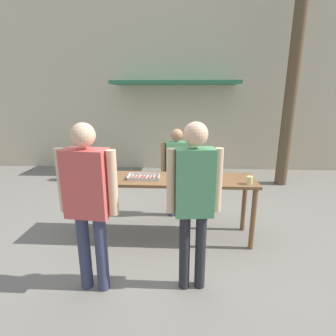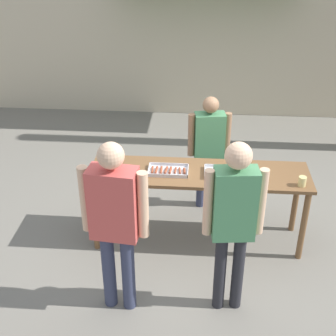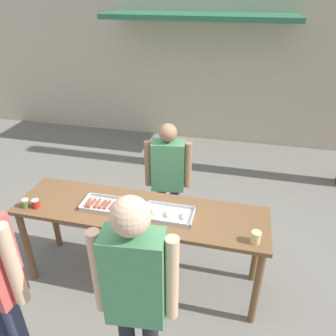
{
  "view_description": "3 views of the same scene",
  "coord_description": "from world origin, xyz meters",
  "px_view_note": "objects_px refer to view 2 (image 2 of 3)",
  "views": [
    {
      "loc": [
        0.19,
        -3.59,
        2.08
      ],
      "look_at": [
        0.0,
        0.0,
        1.09
      ],
      "focal_mm": 28.0,
      "sensor_mm": 36.0,
      "label": 1
    },
    {
      "loc": [
        0.0,
        -4.59,
        3.57
      ],
      "look_at": [
        -0.35,
        -0.02,
        0.99
      ],
      "focal_mm": 50.0,
      "sensor_mm": 36.0,
      "label": 2
    },
    {
      "loc": [
        0.87,
        -2.45,
        2.86
      ],
      "look_at": [
        0.11,
        0.74,
        1.01
      ],
      "focal_mm": 35.0,
      "sensor_mm": 36.0,
      "label": 3
    }
  ],
  "objects_px": {
    "beer_cup": "(302,181)",
    "person_customer_holding_hotdog": "(114,216)",
    "food_tray_buns": "(226,173)",
    "condiment_jar_mustard": "(98,174)",
    "person_customer_with_cup": "(233,215)",
    "condiment_jar_ketchup": "(108,174)",
    "person_server_behind_table": "(209,144)",
    "food_tray_sausages": "(168,171)"
  },
  "relations": [
    {
      "from": "person_server_behind_table",
      "to": "person_customer_with_cup",
      "type": "relative_size",
      "value": 0.84
    },
    {
      "from": "condiment_jar_mustard",
      "to": "person_server_behind_table",
      "type": "relative_size",
      "value": 0.06
    },
    {
      "from": "condiment_jar_ketchup",
      "to": "beer_cup",
      "type": "xyz_separation_m",
      "value": [
        2.11,
        -0.01,
        0.01
      ]
    },
    {
      "from": "condiment_jar_ketchup",
      "to": "person_customer_holding_hotdog",
      "type": "height_order",
      "value": "person_customer_holding_hotdog"
    },
    {
      "from": "food_tray_sausages",
      "to": "person_customer_holding_hotdog",
      "type": "xyz_separation_m",
      "value": [
        -0.4,
        -1.12,
        0.15
      ]
    },
    {
      "from": "food_tray_sausages",
      "to": "condiment_jar_ketchup",
      "type": "height_order",
      "value": "condiment_jar_ketchup"
    },
    {
      "from": "person_server_behind_table",
      "to": "person_customer_with_cup",
      "type": "height_order",
      "value": "person_customer_with_cup"
    },
    {
      "from": "condiment_jar_mustard",
      "to": "person_customer_holding_hotdog",
      "type": "bearing_deg",
      "value": -69.16
    },
    {
      "from": "person_server_behind_table",
      "to": "food_tray_buns",
      "type": "bearing_deg",
      "value": -84.91
    },
    {
      "from": "food_tray_sausages",
      "to": "food_tray_buns",
      "type": "xyz_separation_m",
      "value": [
        0.65,
        0.0,
        0.0
      ]
    },
    {
      "from": "food_tray_sausages",
      "to": "person_customer_with_cup",
      "type": "xyz_separation_m",
      "value": [
        0.68,
        -1.05,
        0.17
      ]
    },
    {
      "from": "person_customer_holding_hotdog",
      "to": "person_customer_with_cup",
      "type": "bearing_deg",
      "value": -170.19
    },
    {
      "from": "food_tray_buns",
      "to": "condiment_jar_ketchup",
      "type": "xyz_separation_m",
      "value": [
        -1.3,
        -0.17,
        0.03
      ]
    },
    {
      "from": "food_tray_buns",
      "to": "beer_cup",
      "type": "height_order",
      "value": "beer_cup"
    },
    {
      "from": "condiment_jar_ketchup",
      "to": "beer_cup",
      "type": "height_order",
      "value": "beer_cup"
    },
    {
      "from": "beer_cup",
      "to": "person_customer_holding_hotdog",
      "type": "height_order",
      "value": "person_customer_holding_hotdog"
    },
    {
      "from": "food_tray_buns",
      "to": "beer_cup",
      "type": "distance_m",
      "value": 0.83
    },
    {
      "from": "food_tray_buns",
      "to": "person_customer_holding_hotdog",
      "type": "xyz_separation_m",
      "value": [
        -1.05,
        -1.12,
        0.15
      ]
    },
    {
      "from": "person_server_behind_table",
      "to": "food_tray_sausages",
      "type": "bearing_deg",
      "value": -129.73
    },
    {
      "from": "condiment_jar_mustard",
      "to": "person_customer_holding_hotdog",
      "type": "height_order",
      "value": "person_customer_holding_hotdog"
    },
    {
      "from": "condiment_jar_mustard",
      "to": "person_customer_holding_hotdog",
      "type": "relative_size",
      "value": 0.05
    },
    {
      "from": "food_tray_sausages",
      "to": "condiment_jar_ketchup",
      "type": "xyz_separation_m",
      "value": [
        -0.65,
        -0.17,
        0.03
      ]
    },
    {
      "from": "food_tray_sausages",
      "to": "person_server_behind_table",
      "type": "xyz_separation_m",
      "value": [
        0.46,
        0.77,
        -0.02
      ]
    },
    {
      "from": "condiment_jar_ketchup",
      "to": "person_server_behind_table",
      "type": "height_order",
      "value": "person_server_behind_table"
    },
    {
      "from": "food_tray_sausages",
      "to": "person_customer_holding_hotdog",
      "type": "bearing_deg",
      "value": -109.58
    },
    {
      "from": "condiment_jar_ketchup",
      "to": "person_server_behind_table",
      "type": "distance_m",
      "value": 1.46
    },
    {
      "from": "beer_cup",
      "to": "condiment_jar_ketchup",
      "type": "bearing_deg",
      "value": 179.66
    },
    {
      "from": "condiment_jar_mustard",
      "to": "person_customer_with_cup",
      "type": "relative_size",
      "value": 0.05
    },
    {
      "from": "condiment_jar_ketchup",
      "to": "person_customer_holding_hotdog",
      "type": "relative_size",
      "value": 0.05
    },
    {
      "from": "food_tray_buns",
      "to": "person_customer_with_cup",
      "type": "distance_m",
      "value": 1.06
    },
    {
      "from": "beer_cup",
      "to": "person_customer_with_cup",
      "type": "distance_m",
      "value": 1.17
    },
    {
      "from": "condiment_jar_mustard",
      "to": "person_customer_with_cup",
      "type": "xyz_separation_m",
      "value": [
        1.43,
        -0.86,
        0.14
      ]
    },
    {
      "from": "food_tray_sausages",
      "to": "food_tray_buns",
      "type": "height_order",
      "value": "food_tray_buns"
    },
    {
      "from": "food_tray_buns",
      "to": "person_customer_with_cup",
      "type": "bearing_deg",
      "value": -88.44
    },
    {
      "from": "food_tray_buns",
      "to": "person_customer_holding_hotdog",
      "type": "distance_m",
      "value": 1.54
    },
    {
      "from": "food_tray_buns",
      "to": "condiment_jar_mustard",
      "type": "height_order",
      "value": "condiment_jar_mustard"
    },
    {
      "from": "food_tray_buns",
      "to": "person_customer_holding_hotdog",
      "type": "height_order",
      "value": "person_customer_holding_hotdog"
    },
    {
      "from": "food_tray_sausages",
      "to": "beer_cup",
      "type": "distance_m",
      "value": 1.47
    },
    {
      "from": "beer_cup",
      "to": "food_tray_buns",
      "type": "bearing_deg",
      "value": 167.11
    },
    {
      "from": "condiment_jar_mustard",
      "to": "condiment_jar_ketchup",
      "type": "xyz_separation_m",
      "value": [
        0.1,
        0.02,
        0.0
      ]
    },
    {
      "from": "beer_cup",
      "to": "person_customer_holding_hotdog",
      "type": "bearing_deg",
      "value": -153.28
    },
    {
      "from": "condiment_jar_mustard",
      "to": "beer_cup",
      "type": "height_order",
      "value": "beer_cup"
    }
  ]
}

